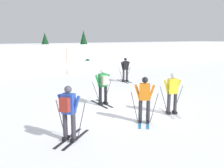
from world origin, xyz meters
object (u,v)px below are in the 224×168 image
Objects in this scene: skier_orange at (145,99)px; conifer_far_right at (45,46)px; skier_black at (125,69)px; skier_yellow at (172,92)px; conifer_far_left at (84,45)px; trail_marker_pole at (67,61)px; skier_blue at (68,111)px; skier_green at (103,85)px.

conifer_far_right is at bearing 79.43° from skier_orange.
skier_yellow is (-2.98, -6.89, 0.00)m from skier_black.
conifer_far_left is 1.06× the size of conifer_far_right.
trail_marker_pole is at bearing -129.68° from conifer_far_left.
conifer_far_right reaches higher than skier_yellow.
skier_yellow is (4.55, 0.01, -0.04)m from skier_blue.
skier_black is 0.76× the size of trail_marker_pole.
skier_black and skier_green have the same top height.
skier_black is at bearing -87.68° from conifer_far_right.
skier_orange is 2.85m from skier_green.
trail_marker_pole is at bearing -98.50° from conifer_far_right.
skier_orange and skier_green have the same top height.
conifer_far_right reaches higher than skier_green.
trail_marker_pole is 0.57× the size of conifer_far_left.
trail_marker_pole is at bearing 85.08° from skier_yellow.
skier_blue is 4.55m from skier_yellow.
conifer_far_right is at bearing 81.50° from trail_marker_pole.
skier_green is at bearing 42.56° from skier_blue.
skier_black and skier_blue have the same top height.
skier_blue is at bearing -119.57° from conifer_far_left.
skier_yellow is 3.15m from skier_green.
trail_marker_pole is at bearing 74.96° from skier_green.
conifer_far_left reaches higher than skier_green.
skier_black and skier_orange have the same top height.
skier_green is 0.76× the size of trail_marker_pole.
trail_marker_pole is at bearing 108.57° from skier_black.
skier_green is (-4.53, -4.15, 0.04)m from skier_black.
skier_orange is 0.44× the size of conifer_far_left.
conifer_far_right is at bearing 78.02° from skier_green.
conifer_far_right reaches higher than skier_blue.
skier_yellow is 0.44× the size of conifer_far_left.
conifer_far_left is (7.42, 18.35, 1.30)m from skier_orange.
skier_black is 10.21m from skier_blue.
skier_orange is at bearing -176.19° from skier_yellow.
skier_orange is 1.61m from skier_yellow.
skier_orange is at bearing -102.00° from trail_marker_pole.
trail_marker_pole is (-1.90, 5.65, 0.21)m from skier_black.
skier_yellow is at bearing -96.40° from conifer_far_right.
skier_black is 0.47× the size of conifer_far_right.
skier_green is (3.00, 2.75, -0.00)m from skier_blue.
skier_blue is 4.07m from skier_green.
skier_black is 1.00× the size of skier_yellow.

